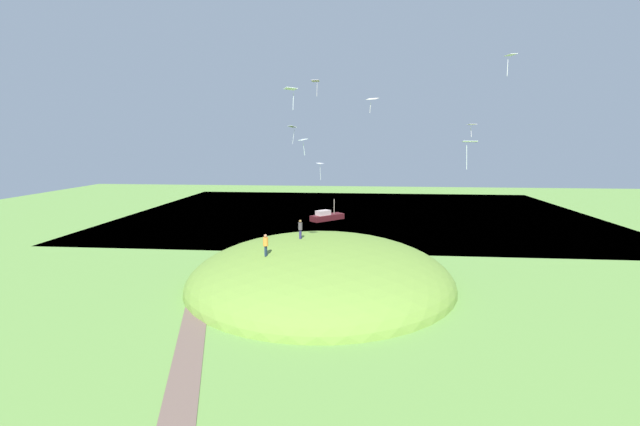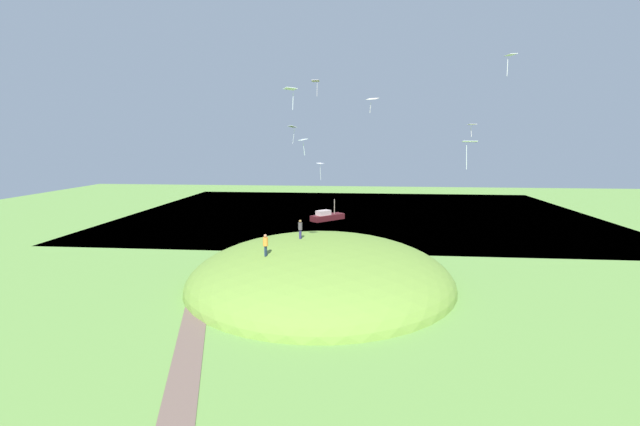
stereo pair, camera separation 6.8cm
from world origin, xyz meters
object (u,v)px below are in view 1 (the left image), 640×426
object	(u,v)px
kite_0	(470,143)
kite_1	(510,56)
person_near_shore	(300,227)
kite_3	(316,82)
kite_2	(303,140)
kite_4	(372,99)
person_with_child	(266,242)
kite_7	(472,125)
kite_6	(320,165)
boat_on_lake	(327,216)
kite_5	(292,127)
kite_8	(291,89)

from	to	relation	value
kite_0	kite_1	world-z (taller)	kite_1
person_near_shore	kite_3	world-z (taller)	kite_3
kite_2	kite_4	distance (m)	10.58
kite_1	kite_4	size ratio (longest dim) A/B	0.91
kite_3	kite_4	xyz separation A→B (m)	(-0.19, 6.15, -1.86)
person_with_child	kite_7	size ratio (longest dim) A/B	1.57
kite_2	kite_6	distance (m)	8.01
boat_on_lake	kite_7	world-z (taller)	kite_7
person_near_shore	kite_5	xyz separation A→B (m)	(-14.09, -2.89, 9.41)
person_with_child	kite_5	distance (m)	21.24
boat_on_lake	kite_1	xyz separation A→B (m)	(36.93, 15.51, 17.81)
kite_3	kite_4	distance (m)	6.43
person_near_shore	boat_on_lake	bearing A→B (deg)	106.09
kite_3	kite_6	bearing A→B (deg)	151.32
kite_0	kite_5	xyz separation A→B (m)	(-20.23, -16.06, 1.83)
kite_5	person_with_child	bearing A→B (deg)	2.14
kite_2	kite_7	distance (m)	15.68
boat_on_lake	kite_2	bearing A→B (deg)	45.10
kite_1	kite_4	bearing A→B (deg)	-150.80
kite_0	kite_4	xyz separation A→B (m)	(-15.98, -6.57, 4.66)
person_near_shore	kite_4	distance (m)	17.03
kite_2	kite_4	bearing A→B (deg)	135.88
kite_2	kite_3	distance (m)	9.20
boat_on_lake	kite_1	size ratio (longest dim) A/B	3.73
kite_1	kite_3	size ratio (longest dim) A/B	0.87
boat_on_lake	kite_1	world-z (taller)	kite_1
kite_0	kite_2	bearing A→B (deg)	-124.37
kite_1	kite_3	bearing A→B (deg)	-136.34
boat_on_lake	kite_7	distance (m)	34.54
boat_on_lake	kite_4	size ratio (longest dim) A/B	3.39
kite_0	kite_6	size ratio (longest dim) A/B	1.03
boat_on_lake	kite_5	distance (m)	21.78
kite_3	kite_6	distance (m)	8.99
boat_on_lake	person_with_child	world-z (taller)	person_with_child
kite_7	kite_1	bearing A→B (deg)	0.25
kite_2	kite_3	world-z (taller)	kite_3
kite_4	kite_6	distance (m)	9.13
person_near_shore	kite_4	size ratio (longest dim) A/B	1.09
kite_1	person_with_child	bearing A→B (deg)	-94.70
person_near_shore	kite_8	xyz separation A→B (m)	(7.77, 0.48, 11.24)
kite_0	kite_5	world-z (taller)	kite_5
kite_7	kite_0	bearing A→B (deg)	-14.46
person_with_child	kite_3	xyz separation A→B (m)	(-14.38, 2.63, 14.50)
boat_on_lake	kite_2	xyz separation A→B (m)	(27.80, -0.15, 12.15)
kite_6	kite_3	bearing A→B (deg)	-28.68
kite_0	kite_3	bearing A→B (deg)	-141.13
kite_1	kite_6	size ratio (longest dim) A/B	0.75
boat_on_lake	kite_0	bearing A→B (deg)	64.98
kite_5	kite_8	xyz separation A→B (m)	(21.86, 3.37, 1.83)
person_with_child	kite_6	world-z (taller)	kite_6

